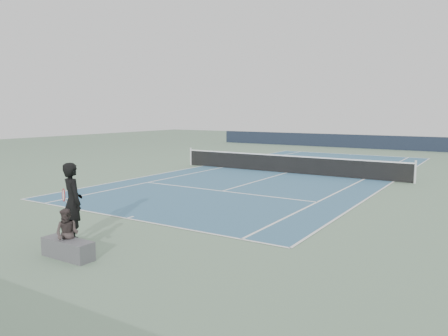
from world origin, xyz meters
The scene contains 7 objects.
ground centered at (0.00, 0.00, 0.00)m, with size 80.00×80.00×0.00m, color slate.
court_surface centered at (0.00, 0.00, 0.01)m, with size 10.97×23.77×0.01m, color #376382.
tennis_net centered at (0.00, 0.00, 0.50)m, with size 12.90×0.10×1.07m.
windscreen_far centered at (0.00, 17.88, 0.60)m, with size 30.00×0.25×1.20m, color black.
tennis_player centered at (0.56, -14.29, 1.02)m, with size 0.92×0.80×2.03m.
tennis_ball centered at (0.14, -14.64, 0.04)m, with size 0.07×0.07×0.07m, color yellow.
spectator_bench centered at (1.51, -15.22, 0.40)m, with size 1.41×0.93×1.15m.
Camera 1 is at (9.62, -21.37, 3.31)m, focal length 35.00 mm.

